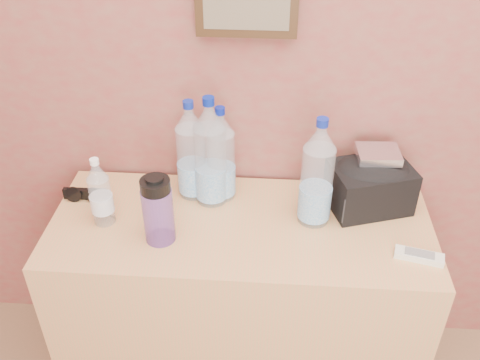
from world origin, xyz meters
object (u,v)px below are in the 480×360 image
Objects in this scene: dresser at (240,305)px; pet_large_d at (317,178)px; ac_remote at (419,256)px; foil_packet at (378,154)px; pet_large_a at (191,155)px; nalgene_bottle at (158,209)px; toiletry_bag at (370,184)px; pet_large_c at (211,157)px; pet_large_b at (221,159)px; sunglasses at (85,194)px; pet_small at (101,195)px.

pet_large_d is at bearing 9.49° from dresser.
ac_remote is 0.34m from foil_packet.
pet_large_d is at bearing -150.22° from foil_packet.
pet_large_a reaches higher than ac_remote.
pet_large_d is 1.61× the size of nalgene_bottle.
foil_packet is (0.01, 0.03, 0.10)m from toiletry_bag.
pet_large_c reaches higher than toiletry_bag.
nalgene_bottle is at bearing -125.02° from pet_large_b.
pet_large_b is 2.38× the size of ac_remote.
pet_large_d is at bearing -15.70° from pet_large_a.
pet_large_c reaches higher than pet_large_d.
pet_large_c is at bearing 3.53° from sunglasses.
pet_large_b is 0.67m from ac_remote.
pet_large_b is at bearing -3.24° from pet_large_a.
pet_large_a is at bearing 33.40° from pet_small.
pet_large_a reaches higher than foil_packet.
pet_large_c is (0.07, -0.03, 0.01)m from pet_large_a.
pet_large_a is at bearing 176.76° from pet_large_b.
toiletry_bag is (0.51, 0.00, -0.08)m from pet_large_c.
pet_small is 1.68× the size of ac_remote.
foil_packet reaches higher than ac_remote.
pet_large_c is (-0.03, -0.02, 0.02)m from pet_large_b.
pet_large_b is 0.88× the size of pet_large_c.
pet_large_a is 0.38m from sunglasses.
nalgene_bottle is (-0.07, -0.24, -0.04)m from pet_large_a.
pet_large_c is 1.67× the size of nalgene_bottle.
toiletry_bag is (0.48, -0.02, -0.06)m from pet_large_b.
pet_large_b is at bearing 6.34° from sunglasses.
toiletry_bag is at bearing -118.66° from foil_packet.
pet_large_d is at bearing 5.03° from pet_small.
dresser is at bearing 178.80° from toiletry_bag.
ac_remote is 0.28m from toiletry_bag.
pet_large_d reaches higher than pet_large_a.
nalgene_bottle is at bearing -159.66° from dresser.
pet_large_b reaches higher than sunglasses.
pet_large_a is at bearing 138.60° from dresser.
pet_large_a is 1.05× the size of pet_large_b.
nalgene_bottle reaches higher than ac_remote.
pet_large_a reaches higher than pet_small.
nalgene_bottle is 0.35m from sunglasses.
pet_large_a is at bearing 159.35° from toiletry_bag.
pet_large_a is at bearing 9.01° from sunglasses.
nalgene_bottle is at bearing -19.51° from pet_small.
pet_large_d is 2.75× the size of foil_packet.
foil_packet is (0.85, 0.17, 0.08)m from pet_small.
pet_small is 0.87m from foil_packet.
foil_packet is (0.50, 0.00, 0.04)m from pet_large_b.
toiletry_bag is at bearing 1.54° from sunglasses.
ac_remote is (0.70, -0.27, -0.14)m from pet_large_a.
pet_large_a is at bearing 155.91° from pet_large_c.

